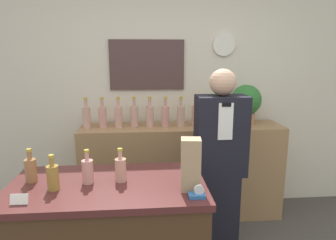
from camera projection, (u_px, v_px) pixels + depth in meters
back_wall at (162, 88)px, 3.26m from camera, size 5.20×0.09×2.70m
back_shelf at (182, 171)px, 3.18m from camera, size 2.08×0.44×0.99m
shopkeeper at (220, 167)px, 2.47m from camera, size 0.40×0.25×1.60m
potted_plant at (246, 102)px, 3.11m from camera, size 0.31×0.31×0.42m
paper_bag at (191, 165)px, 1.70m from camera, size 0.12×0.11×0.31m
tape_dispenser at (198, 194)px, 1.63m from camera, size 0.09×0.06×0.07m
price_card_left at (19, 199)px, 1.55m from camera, size 0.09×0.02×0.06m
counter_bottle_0 at (31, 169)px, 1.82m from camera, size 0.07×0.07×0.21m
counter_bottle_1 at (53, 177)px, 1.71m from camera, size 0.07×0.07×0.21m
counter_bottle_2 at (88, 171)px, 1.81m from camera, size 0.07×0.07×0.21m
counter_bottle_3 at (121, 169)px, 1.83m from camera, size 0.07×0.07×0.21m
shelf_bottle_0 at (87, 117)px, 2.96m from camera, size 0.08×0.08×0.31m
shelf_bottle_1 at (103, 116)px, 2.98m from camera, size 0.08×0.08×0.31m
shelf_bottle_2 at (118, 116)px, 3.00m from camera, size 0.08×0.08×0.31m
shelf_bottle_3 at (134, 116)px, 3.02m from camera, size 0.08×0.08×0.31m
shelf_bottle_4 at (150, 116)px, 3.02m from camera, size 0.08×0.08×0.31m
shelf_bottle_5 at (165, 116)px, 3.02m from camera, size 0.08×0.08×0.31m
shelf_bottle_6 at (181, 115)px, 3.03m from camera, size 0.08×0.08×0.31m
shelf_bottle_7 at (196, 115)px, 3.07m from camera, size 0.08×0.08×0.31m
shelf_bottle_8 at (211, 115)px, 3.06m from camera, size 0.08×0.08×0.31m
shelf_bottle_9 at (225, 114)px, 3.11m from camera, size 0.08×0.08×0.31m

